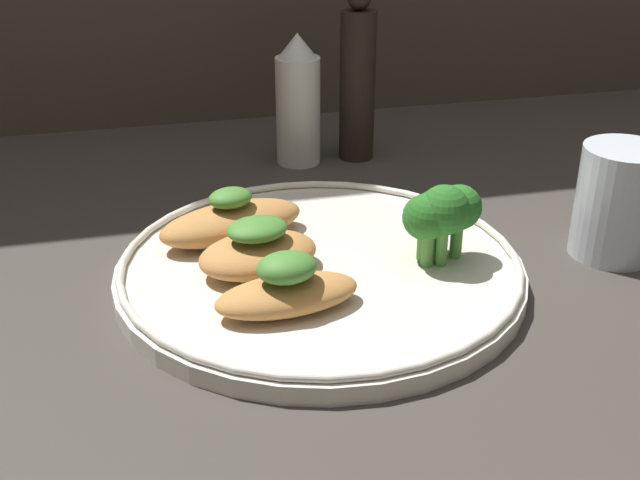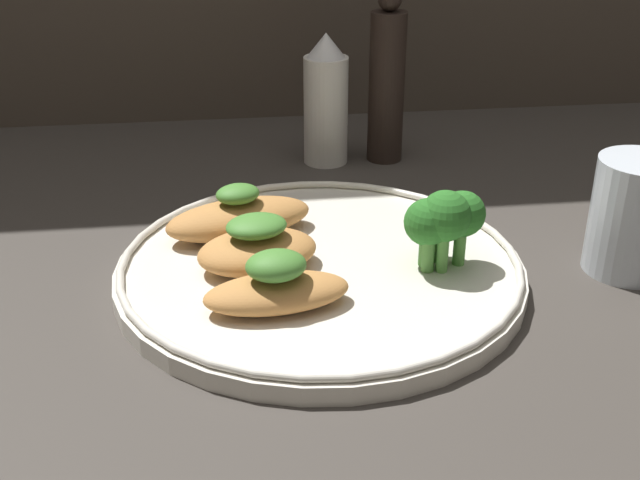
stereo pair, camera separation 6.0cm
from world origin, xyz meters
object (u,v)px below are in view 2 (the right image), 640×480
at_px(plate, 320,268).
at_px(pepper_grinder, 387,83).
at_px(broccoli_bunch, 441,220).
at_px(sauce_bottle, 326,102).
at_px(drinking_glass, 635,216).

bearing_deg(plate, pepper_grinder, 68.22).
xyz_separation_m(broccoli_bunch, pepper_grinder, (0.01, 0.26, 0.03)).
bearing_deg(sauce_bottle, broccoli_bunch, -79.31).
distance_m(plate, drinking_glass, 0.24).
bearing_deg(pepper_grinder, plate, -111.78).
bearing_deg(drinking_glass, sauce_bottle, 127.79).
distance_m(broccoli_bunch, sauce_bottle, 0.27).
height_order(plate, broccoli_bunch, broccoli_bunch).
relative_size(sauce_bottle, pepper_grinder, 0.76).
bearing_deg(broccoli_bunch, sauce_bottle, 100.69).
distance_m(broccoli_bunch, pepper_grinder, 0.27).
distance_m(sauce_bottle, pepper_grinder, 0.06).
xyz_separation_m(plate, broccoli_bunch, (0.09, -0.02, 0.04)).
xyz_separation_m(plate, pepper_grinder, (0.10, 0.25, 0.07)).
height_order(sauce_bottle, pepper_grinder, pepper_grinder).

